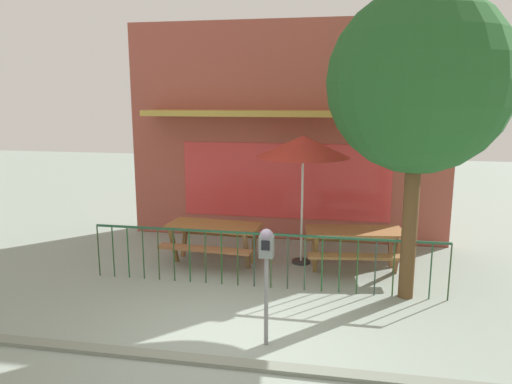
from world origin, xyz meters
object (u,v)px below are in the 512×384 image
(picnic_table_left, at_px, (214,232))
(picnic_table_right, at_px, (354,238))
(patio_umbrella, at_px, (303,147))
(street_tree, at_px, (419,83))
(parking_meter_near, at_px, (266,256))

(picnic_table_left, bearing_deg, picnic_table_right, 1.72)
(picnic_table_right, relative_size, patio_umbrella, 0.79)
(picnic_table_left, xyz_separation_m, patio_umbrella, (1.69, 0.27, 1.67))
(picnic_table_right, bearing_deg, street_tree, -54.22)
(picnic_table_left, distance_m, patio_umbrella, 2.39)
(patio_umbrella, xyz_separation_m, parking_meter_near, (-0.16, -3.28, -1.06))
(picnic_table_left, xyz_separation_m, street_tree, (3.52, -1.06, 2.81))
(patio_umbrella, distance_m, parking_meter_near, 3.45)
(parking_meter_near, bearing_deg, picnic_table_left, 117.02)
(patio_umbrella, bearing_deg, picnic_table_right, -10.64)
(picnic_table_left, relative_size, picnic_table_right, 0.96)
(picnic_table_right, xyz_separation_m, patio_umbrella, (-1.01, 0.19, 1.67))
(picnic_table_right, distance_m, parking_meter_near, 3.36)
(patio_umbrella, height_order, street_tree, street_tree)
(picnic_table_right, bearing_deg, parking_meter_near, -110.68)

